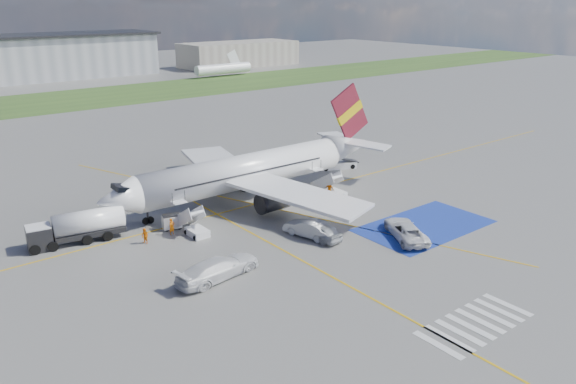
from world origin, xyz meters
The scene contains 22 objects.
ground centered at (0.00, 0.00, 0.00)m, with size 400.00×400.00×0.00m, color #60605E.
grass_strip centered at (0.00, 95.00, 0.01)m, with size 400.00×30.00×0.01m, color #2D4C1E.
taxiway_line_main centered at (0.00, 12.00, 0.01)m, with size 120.00×0.20×0.01m, color gold.
taxiway_line_cross centered at (-5.00, -10.00, 0.01)m, with size 0.20×60.00×0.01m, color gold.
taxiway_line_diag centered at (0.00, 12.00, 0.01)m, with size 0.20×60.00×0.01m, color gold.
staging_box centered at (10.00, -4.00, 0.01)m, with size 14.00×8.00×0.01m, color navy.
crosswalk centered at (-1.80, -18.00, 0.01)m, with size 9.00×4.00×0.01m.
terminal_centre centered at (20.00, 135.00, 6.00)m, with size 48.00×18.00×12.00m, color gray.
terminal_east centered at (75.00, 128.00, 4.00)m, with size 40.00×16.00×8.00m, color gray.
airliner centered at (1.51, 14.00, 3.39)m, with size 36.81×32.95×11.92m.
airstairs_fwd centered at (-9.50, 8.70, 0.62)m, with size 1.90×5.20×3.60m.
airstairs_aft centered at (9.00, 8.70, 0.62)m, with size 1.90×5.20×3.60m.
fuel_tanker centered at (-19.17, 13.96, 1.26)m, with size 9.06×3.76×3.00m.
gpu_cart centered at (-10.65, 11.34, 0.69)m, with size 2.05×1.56×1.53m.
belt_loader centered at (17.13, 16.61, 0.41)m, with size 5.64×3.68×1.65m.
car_silver_a centered at (-0.66, 0.22, 0.82)m, with size 1.95×4.83×1.65m, color #B0B3B7.
car_silver_b centered at (-1.03, 1.31, 0.86)m, with size 1.81×5.20×1.71m, color #B1B4B8.
van_white_a centered at (6.18, -4.70, 1.03)m, with size 2.53×5.48×2.06m, color silver.
van_white_b centered at (-12.48, -0.55, 1.16)m, with size 2.41×5.93×2.32m, color silver.
crew_fwd centered at (-11.33, 10.02, 0.85)m, with size 0.62×0.40×1.69m, color orange.
crew_nose centered at (-14.33, 9.62, 0.77)m, with size 0.75×0.58×1.54m, color orange.
crew_aft centered at (8.37, 8.66, 0.92)m, with size 1.08×0.45×1.84m, color orange.
Camera 1 is at (-33.92, -37.05, 22.06)m, focal length 35.00 mm.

